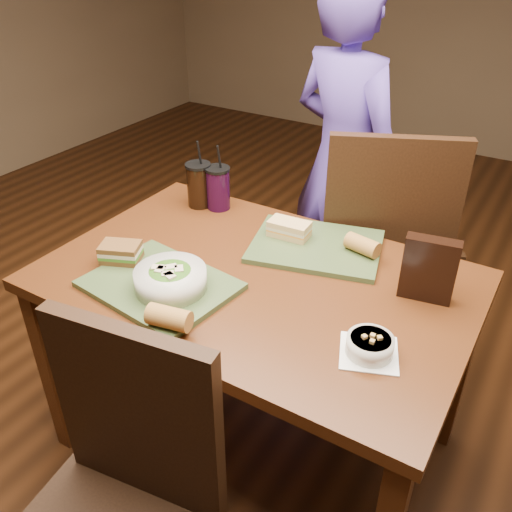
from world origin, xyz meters
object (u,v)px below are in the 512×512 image
(sandwich_near, at_px, (121,252))
(chip_bag, at_px, (429,269))
(baguette_near, at_px, (169,318))
(tray_near, at_px, (160,285))
(cup_cola, at_px, (199,185))
(dining_table, at_px, (256,299))
(tray_far, at_px, (316,246))
(chair_near, at_px, (116,500))
(chair_far, at_px, (394,248))
(cup_berry, at_px, (218,188))
(sandwich_far, at_px, (289,229))
(baguette_far, at_px, (362,245))
(diner, at_px, (344,163))
(salad_bowl, at_px, (170,278))
(soup_bowl, at_px, (370,345))

(sandwich_near, distance_m, chip_bag, 0.93)
(sandwich_near, height_order, baguette_near, baguette_near)
(tray_near, height_order, cup_cola, cup_cola)
(dining_table, distance_m, tray_far, 0.28)
(chair_near, distance_m, chair_far, 1.35)
(sandwich_near, xyz_separation_m, cup_berry, (0.03, 0.49, 0.04))
(baguette_near, bearing_deg, chair_far, 73.23)
(chair_near, height_order, cup_berry, cup_berry)
(sandwich_far, distance_m, baguette_far, 0.25)
(diner, relative_size, salad_bowl, 7.48)
(chair_far, xyz_separation_m, cup_berry, (-0.61, -0.31, 0.23))
(sandwich_far, bearing_deg, tray_near, -113.43)
(chair_near, bearing_deg, diner, 95.53)
(sandwich_near, xyz_separation_m, chip_bag, (0.87, 0.33, 0.05))
(chair_near, height_order, chair_far, chair_far)
(baguette_far, bearing_deg, baguette_near, -115.18)
(tray_far, height_order, sandwich_far, sandwich_far)
(tray_far, relative_size, chip_bag, 2.16)
(tray_far, xyz_separation_m, sandwich_near, (-0.48, -0.41, 0.04))
(sandwich_far, xyz_separation_m, cup_cola, (-0.42, 0.06, 0.04))
(cup_cola, bearing_deg, tray_far, -6.72)
(sandwich_far, bearing_deg, baguette_far, 5.94)
(diner, bearing_deg, salad_bowl, 106.14)
(dining_table, relative_size, tray_far, 3.10)
(dining_table, bearing_deg, cup_berry, 138.41)
(baguette_far, bearing_deg, dining_table, -131.48)
(soup_bowl, xyz_separation_m, cup_berry, (-0.79, 0.48, 0.06))
(chair_far, bearing_deg, tray_near, -118.38)
(soup_bowl, height_order, sandwich_far, sandwich_far)
(baguette_far, bearing_deg, cup_berry, 174.81)
(dining_table, relative_size, salad_bowl, 6.20)
(cup_cola, bearing_deg, diner, 61.48)
(cup_berry, bearing_deg, tray_far, -10.19)
(diner, xyz_separation_m, chip_bag, (0.58, -0.76, 0.06))
(chair_far, xyz_separation_m, chip_bag, (0.23, -0.48, 0.24))
(chair_near, distance_m, cup_berry, 1.14)
(cup_cola, bearing_deg, baguette_near, -59.47)
(salad_bowl, bearing_deg, soup_bowl, 5.14)
(dining_table, xyz_separation_m, salad_bowl, (-0.16, -0.21, 0.14))
(tray_far, distance_m, cup_cola, 0.53)
(sandwich_far, bearing_deg, salad_bowl, -108.00)
(diner, height_order, cup_berry, diner)
(cup_cola, relative_size, chip_bag, 1.34)
(cup_cola, xyz_separation_m, chip_bag, (0.91, -0.15, 0.01))
(soup_bowl, height_order, cup_berry, cup_berry)
(tray_near, relative_size, soup_bowl, 2.24)
(chair_far, relative_size, diner, 0.69)
(chair_near, bearing_deg, dining_table, 94.00)
(chair_near, xyz_separation_m, soup_bowl, (0.38, 0.55, 0.23))
(chair_near, height_order, chip_bag, chair_near)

